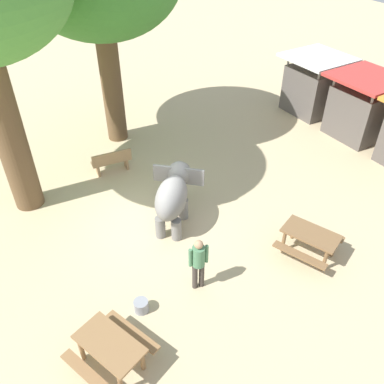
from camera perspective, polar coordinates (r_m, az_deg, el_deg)
ground_plane at (r=12.52m, az=-5.08°, el=-3.98°), size 60.00×60.00×0.00m
elephant at (r=11.79m, az=-2.66°, el=-0.35°), size 2.21×2.17×1.63m
person_handler at (r=9.98m, az=0.92°, el=-9.74°), size 0.32×0.50×1.62m
wooden_bench at (r=14.55m, az=-11.32°, el=4.35°), size 0.57×1.44×0.88m
picnic_table_near at (r=11.51m, az=16.41°, el=-6.29°), size 1.94×1.93×0.78m
picnic_table_far at (r=9.16m, az=-11.53°, el=-20.88°), size 1.92×1.90×0.78m
market_stall_white at (r=19.03m, az=16.76°, el=14.03°), size 2.50×2.50×2.52m
market_stall_red at (r=17.58m, az=22.79°, el=10.69°), size 2.50×2.50×2.52m
feed_bucket at (r=10.19m, az=-7.23°, el=-15.75°), size 0.36×0.36×0.32m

